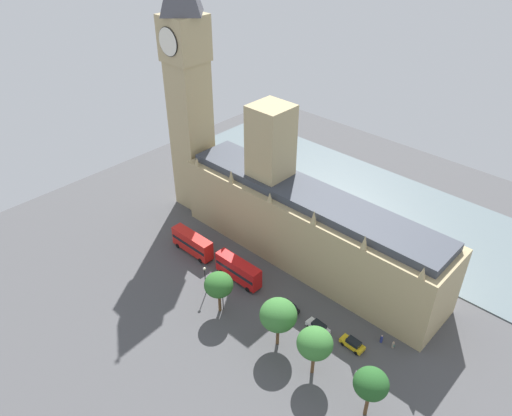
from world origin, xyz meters
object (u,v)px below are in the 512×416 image
at_px(car_yellow_cab_opposite_hall, 353,344).
at_px(plane_tree_under_trees, 315,343).
at_px(parliament_building, 304,221).
at_px(double_decker_bus_leading, 238,270).
at_px(clock_tower, 188,82).
at_px(car_black_corner, 288,307).
at_px(plane_tree_far_end, 371,384).
at_px(plane_tree_near_tower, 278,315).
at_px(street_lamp_slot_12, 222,292).
at_px(double_decker_bus_trailing, 192,243).
at_px(pedestrian_midblock, 393,345).
at_px(plane_tree_slot_10, 219,285).
at_px(car_white_by_river_gate, 318,327).
at_px(street_lamp_slot_11, 205,275).
at_px(pedestrian_kerbside, 381,339).

height_order(car_yellow_cab_opposite_hall, plane_tree_under_trees, plane_tree_under_trees).
relative_size(parliament_building, double_decker_bus_leading, 5.62).
distance_m(clock_tower, car_black_corner, 52.00).
height_order(car_black_corner, plane_tree_far_end, plane_tree_far_end).
bearing_deg(plane_tree_near_tower, plane_tree_under_trees, 85.78).
xyz_separation_m(car_yellow_cab_opposite_hall, street_lamp_slot_12, (8.84, -22.62, 3.30)).
distance_m(double_decker_bus_trailing, pedestrian_midblock, 44.95).
height_order(clock_tower, car_yellow_cab_opposite_hall, clock_tower).
height_order(plane_tree_far_end, plane_tree_slot_10, plane_tree_far_end).
relative_size(car_black_corner, car_white_by_river_gate, 1.01).
bearing_deg(plane_tree_slot_10, plane_tree_far_end, 90.56).
bearing_deg(street_lamp_slot_12, car_white_by_river_gate, 116.14).
xyz_separation_m(parliament_building, plane_tree_under_trees, (22.03, 19.93, -2.10)).
bearing_deg(plane_tree_far_end, street_lamp_slot_12, -90.69).
height_order(plane_tree_far_end, street_lamp_slot_11, plane_tree_far_end).
bearing_deg(double_decker_bus_leading, pedestrian_midblock, 100.83).
xyz_separation_m(car_yellow_cab_opposite_hall, plane_tree_near_tower, (8.10, -9.89, 5.98)).
xyz_separation_m(plane_tree_under_trees, plane_tree_slot_10, (0.82, -20.87, -0.49)).
distance_m(parliament_building, plane_tree_far_end, 37.80).
bearing_deg(car_black_corner, double_decker_bus_leading, 96.03).
relative_size(car_yellow_cab_opposite_hall, plane_tree_under_trees, 0.47).
relative_size(parliament_building, clock_tower, 1.00).
xyz_separation_m(pedestrian_midblock, street_lamp_slot_11, (12.82, -33.22, 3.76)).
bearing_deg(pedestrian_midblock, plane_tree_far_end, 31.10).
bearing_deg(parliament_building, plane_tree_far_end, 53.32).
distance_m(plane_tree_near_tower, street_lamp_slot_11, 18.41).
height_order(plane_tree_far_end, plane_tree_under_trees, plane_tree_under_trees).
xyz_separation_m(clock_tower, plane_tree_near_tower, (20.30, 44.29, -23.70)).
xyz_separation_m(clock_tower, pedestrian_midblock, (7.53, 59.27, -29.89)).
relative_size(double_decker_bus_trailing, pedestrian_midblock, 7.03).
distance_m(pedestrian_kerbside, plane_tree_under_trees, 15.25).
bearing_deg(double_decker_bus_trailing, street_lamp_slot_11, -119.77).
height_order(double_decker_bus_leading, street_lamp_slot_12, street_lamp_slot_12).
bearing_deg(street_lamp_slot_11, car_yellow_cab_opposite_hall, 106.16).
bearing_deg(parliament_building, clock_tower, -87.98).
distance_m(double_decker_bus_leading, car_black_corner, 12.73).
bearing_deg(parliament_building, car_black_corner, 30.16).
height_order(clock_tower, pedestrian_kerbside, clock_tower).
bearing_deg(double_decker_bus_leading, car_white_by_river_gate, 90.93).
distance_m(car_white_by_river_gate, plane_tree_far_end, 18.22).
bearing_deg(pedestrian_kerbside, car_black_corner, 169.07).
relative_size(car_black_corner, pedestrian_kerbside, 2.82).
height_order(car_white_by_river_gate, pedestrian_midblock, car_white_by_river_gate).
xyz_separation_m(pedestrian_kerbside, plane_tree_far_end, (13.62, 5.47, 6.31)).
relative_size(plane_tree_near_tower, street_lamp_slot_11, 1.50).
bearing_deg(car_yellow_cab_opposite_hall, plane_tree_near_tower, 131.32).
distance_m(pedestrian_kerbside, street_lamp_slot_11, 33.75).
distance_m(car_yellow_cab_opposite_hall, plane_tree_slot_10, 25.27).
distance_m(parliament_building, car_yellow_cab_opposite_hall, 26.81).
distance_m(car_yellow_cab_opposite_hall, plane_tree_under_trees, 10.70).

